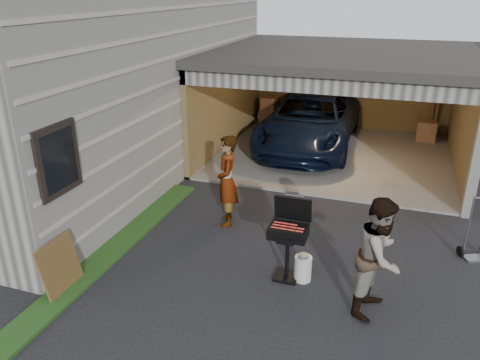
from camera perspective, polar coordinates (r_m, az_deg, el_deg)
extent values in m
plane|color=black|center=(7.94, -1.14, -11.35)|extent=(80.00, 80.00, 0.00)
cube|color=#474744|center=(13.23, -20.66, 13.90)|extent=(7.00, 11.00, 5.50)
cube|color=#193814|center=(8.17, -19.01, -11.42)|extent=(0.50, 8.00, 0.06)
cube|color=#605E59|center=(13.51, 11.40, 3.11)|extent=(6.50, 6.00, 0.06)
cube|color=#4C4123|center=(15.98, 13.32, 10.87)|extent=(6.50, 0.15, 2.70)
cube|color=#4C4123|center=(13.15, 25.73, 6.79)|extent=(0.15, 6.00, 2.70)
cube|color=#4C4123|center=(13.87, -1.42, 9.74)|extent=(0.15, 6.00, 2.70)
cube|color=#2D2B28|center=(12.87, 12.36, 14.81)|extent=(6.80, 6.30, 0.20)
cube|color=#474744|center=(10.06, 10.02, 11.30)|extent=(6.50, 0.16, 0.36)
cube|color=beige|center=(11.23, 11.13, 12.90)|extent=(6.00, 2.40, 0.06)
cube|color=#474744|center=(10.33, 27.01, 2.71)|extent=(0.20, 0.18, 2.70)
cube|color=brown|center=(15.97, 3.50, 7.58)|extent=(0.60, 0.50, 0.50)
cube|color=brown|center=(15.85, 3.54, 9.24)|extent=(0.50, 0.45, 0.45)
cube|color=brown|center=(15.35, 21.75, 5.58)|extent=(0.55, 0.50, 0.60)
cube|color=#4E391B|center=(15.75, 22.80, 9.00)|extent=(0.24, 0.43, 2.20)
imported|color=black|center=(13.79, 8.48, 6.84)|extent=(2.58, 5.42, 1.49)
imported|color=#C8DAFC|center=(9.11, -1.61, -0.11)|extent=(0.66, 0.78, 1.83)
imported|color=#401F19|center=(6.97, 16.66, -8.92)|extent=(0.89, 1.02, 1.79)
cube|color=black|center=(7.87, 5.67, -11.58)|extent=(0.38, 0.38, 0.05)
cylinder|color=black|center=(7.66, 5.78, -9.17)|extent=(0.06, 0.06, 0.77)
cube|color=black|center=(7.44, 5.91, -6.28)|extent=(0.60, 0.42, 0.18)
cube|color=#59595B|center=(7.40, 5.94, -5.75)|extent=(0.55, 0.37, 0.01)
cube|color=black|center=(7.54, 6.47, -3.46)|extent=(0.60, 0.11, 0.42)
cylinder|color=silver|center=(7.75, 7.67, -10.63)|extent=(0.37, 0.37, 0.42)
cube|color=#4E391B|center=(7.84, -21.11, -9.82)|extent=(0.22, 0.78, 0.86)
cube|color=gray|center=(9.26, 26.74, -8.54)|extent=(0.44, 0.37, 0.04)
cylinder|color=black|center=(9.21, 25.27, -7.88)|extent=(0.12, 0.20, 0.19)
cylinder|color=gray|center=(9.01, 26.09, -5.10)|extent=(0.03, 0.03, 1.13)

